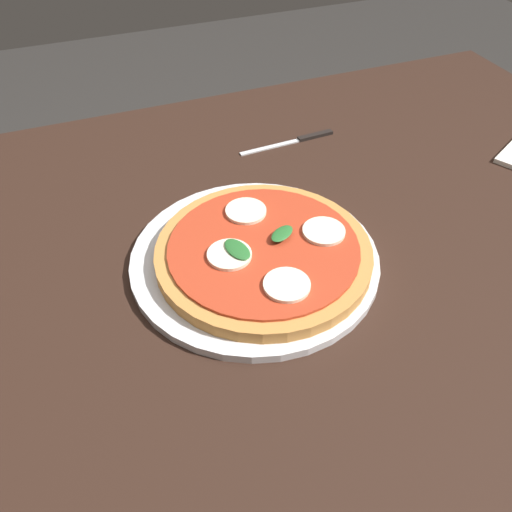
% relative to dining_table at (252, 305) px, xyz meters
% --- Properties ---
extents(ground_plane, '(6.00, 6.00, 0.00)m').
position_rel_dining_table_xyz_m(ground_plane, '(0.00, 0.00, -0.67)').
color(ground_plane, '#2D2B28').
extents(dining_table, '(1.46, 0.94, 0.77)m').
position_rel_dining_table_xyz_m(dining_table, '(0.00, 0.00, 0.00)').
color(dining_table, black).
rests_on(dining_table, ground_plane).
extents(serving_tray, '(0.33, 0.33, 0.01)m').
position_rel_dining_table_xyz_m(serving_tray, '(-0.00, 0.01, 0.10)').
color(serving_tray, silver).
rests_on(serving_tray, dining_table).
extents(pizza, '(0.28, 0.28, 0.03)m').
position_rel_dining_table_xyz_m(pizza, '(-0.01, 0.02, 0.12)').
color(pizza, '#C6843F').
rests_on(pizza, serving_tray).
extents(knife, '(0.18, 0.02, 0.01)m').
position_rel_dining_table_xyz_m(knife, '(-0.19, -0.25, 0.10)').
color(knife, black).
rests_on(knife, dining_table).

